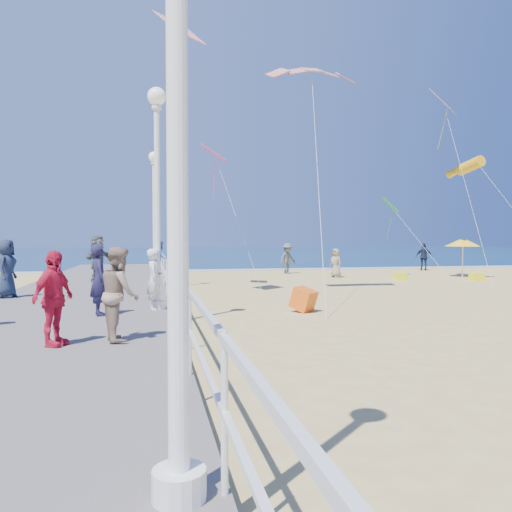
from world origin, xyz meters
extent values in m
plane|color=tan|center=(0.00, 0.00, 0.00)|extent=(160.00, 160.00, 0.00)
cube|color=#0C2B48|center=(0.00, 65.00, 0.01)|extent=(160.00, 90.00, 0.05)
cube|color=white|center=(0.00, 20.50, 0.03)|extent=(160.00, 1.20, 0.04)
cube|color=slate|center=(-7.50, 0.00, 0.20)|extent=(5.00, 44.00, 0.40)
cube|color=white|center=(-5.05, 0.00, 1.45)|extent=(0.05, 42.00, 0.06)
cube|color=white|center=(-5.05, 0.00, 0.95)|extent=(0.05, 42.00, 0.04)
cylinder|color=white|center=(-5.35, -9.00, 0.50)|extent=(0.36, 0.36, 0.20)
cylinder|color=white|center=(-5.35, -9.00, 2.85)|extent=(0.14, 0.14, 4.70)
cylinder|color=white|center=(-5.35, 0.00, 0.50)|extent=(0.36, 0.36, 0.20)
cylinder|color=white|center=(-5.35, 0.00, 2.85)|extent=(0.14, 0.14, 4.70)
sphere|color=white|center=(-5.35, 0.00, 5.50)|extent=(0.44, 0.44, 0.44)
cylinder|color=white|center=(-5.35, 9.00, 0.50)|extent=(0.36, 0.36, 0.20)
cylinder|color=white|center=(-5.35, 9.00, 2.85)|extent=(0.14, 0.14, 4.70)
sphere|color=white|center=(-5.35, 9.00, 5.50)|extent=(0.44, 0.44, 0.44)
imported|color=silver|center=(-5.44, -0.09, 1.13)|extent=(0.41, 0.57, 1.47)
imported|color=blue|center=(-5.29, 0.06, 1.65)|extent=(0.34, 0.42, 0.80)
imported|color=#1C1937|center=(-6.65, -0.70, 1.19)|extent=(0.51, 0.66, 1.58)
imported|color=gray|center=(-6.04, -3.62, 1.19)|extent=(0.74, 0.87, 1.58)
imported|color=red|center=(-7.03, -3.88, 1.16)|extent=(0.75, 0.96, 1.53)
imported|color=#1A243B|center=(-9.60, 3.31, 1.24)|extent=(0.64, 0.89, 1.69)
imported|color=#525356|center=(-7.55, 8.26, 1.32)|extent=(1.39, 1.74, 1.85)
imported|color=#525357|center=(2.55, 16.60, 0.92)|extent=(1.37, 1.17, 1.83)
imported|color=#182036|center=(12.24, 17.73, 0.90)|extent=(1.15, 0.83, 1.81)
imported|color=gray|center=(4.34, 13.33, 0.79)|extent=(0.79, 0.91, 1.57)
cube|color=red|center=(-1.23, 1.41, 0.30)|extent=(0.88, 0.89, 0.74)
cylinder|color=white|center=(11.22, 12.08, 0.90)|extent=(0.05, 0.05, 1.80)
cone|color=yellow|center=(11.22, 12.08, 1.91)|extent=(1.90, 1.90, 0.45)
cube|color=#EBFF1A|center=(6.82, 10.79, 0.20)|extent=(0.55, 0.55, 0.40)
cube|color=yellow|center=(10.44, 9.78, 0.20)|extent=(0.55, 0.55, 0.40)
cylinder|color=gold|center=(10.26, 10.17, 5.78)|extent=(0.98, 2.51, 1.04)
cube|color=#D54EA5|center=(-2.79, 9.31, 5.76)|extent=(1.30, 1.44, 0.70)
cube|color=#17B6C5|center=(8.63, 10.06, 8.83)|extent=(1.74, 1.74, 1.11)
cube|color=green|center=(7.72, 13.72, 4.00)|extent=(1.27, 1.45, 0.86)
cube|color=red|center=(-4.49, 4.95, 9.20)|extent=(1.83, 1.80, 0.95)
camera|label=1|loc=(-5.52, -12.24, 2.11)|focal=35.00mm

